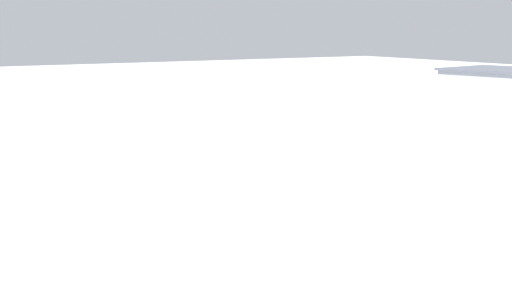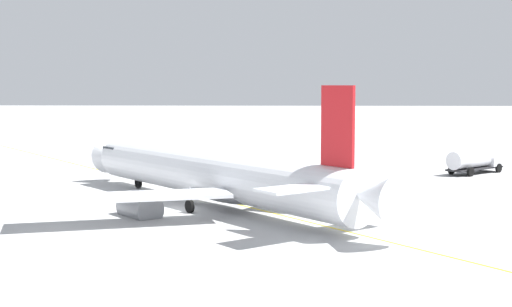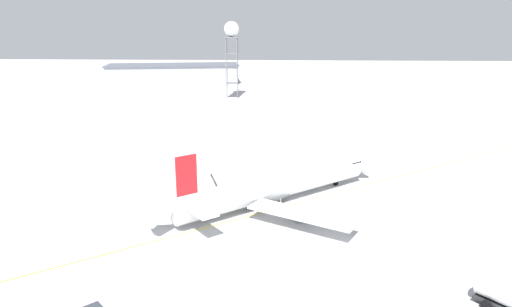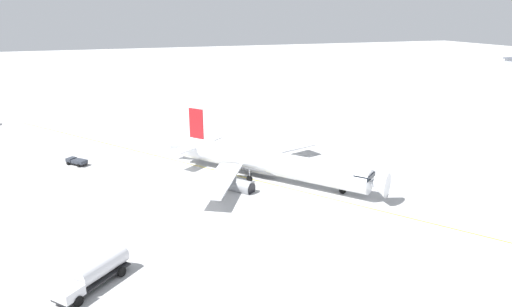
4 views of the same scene
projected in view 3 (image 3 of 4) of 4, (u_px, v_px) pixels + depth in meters
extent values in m
plane|color=#B2B2B2|center=(261.00, 196.00, 77.42)|extent=(600.00, 600.00, 0.00)
cylinder|color=white|center=(276.00, 186.00, 73.71)|extent=(25.99, 30.78, 4.11)
cone|color=white|center=(358.00, 165.00, 84.69)|extent=(4.92, 4.79, 3.91)
cone|color=white|center=(164.00, 212.00, 62.49)|extent=(5.23, 5.31, 3.49)
cube|color=black|center=(350.00, 162.00, 83.18)|extent=(4.23, 4.06, 0.70)
ellipsoid|color=gray|center=(267.00, 195.00, 72.99)|extent=(11.08, 12.48, 2.26)
cube|color=red|center=(186.00, 175.00, 63.31)|extent=(2.20, 2.64, 5.71)
cube|color=white|center=(176.00, 195.00, 67.27)|extent=(6.05, 5.59, 0.20)
cube|color=white|center=(200.00, 211.00, 61.59)|extent=(6.05, 5.59, 0.20)
cube|color=white|center=(226.00, 178.00, 79.74)|extent=(16.18, 8.46, 0.28)
cube|color=white|center=(302.00, 214.00, 64.37)|extent=(11.16, 15.68, 0.28)
cylinder|color=gray|center=(246.00, 186.00, 79.75)|extent=(4.26, 4.47, 2.40)
cylinder|color=black|center=(255.00, 184.00, 80.86)|extent=(1.68, 1.40, 2.04)
cylinder|color=gray|center=(304.00, 214.00, 68.03)|extent=(4.26, 4.47, 2.40)
cylinder|color=black|center=(313.00, 211.00, 69.14)|extent=(1.68, 1.40, 2.04)
cylinder|color=#9EA0A5|center=(336.00, 178.00, 81.95)|extent=(0.20, 0.20, 1.60)
cylinder|color=black|center=(336.00, 182.00, 82.17)|extent=(0.92, 1.04, 1.10)
cylinder|color=#9EA0A5|center=(254.00, 191.00, 75.78)|extent=(0.20, 0.20, 1.60)
cylinder|color=black|center=(254.00, 195.00, 76.00)|extent=(0.92, 1.04, 1.10)
cylinder|color=#9EA0A5|center=(281.00, 203.00, 70.41)|extent=(0.20, 0.20, 1.60)
cylinder|color=black|center=(281.00, 208.00, 70.63)|extent=(0.92, 1.04, 1.10)
cylinder|color=silver|center=(510.00, 296.00, 45.61)|extent=(6.09, 5.82, 2.12)
cylinder|color=black|center=(498.00, 296.00, 47.91)|extent=(1.00, 0.95, 1.10)
cylinder|color=black|center=(487.00, 305.00, 46.30)|extent=(1.00, 0.95, 1.10)
cylinder|color=slate|center=(227.00, 68.00, 178.84)|extent=(0.24, 0.24, 22.99)
cylinder|color=slate|center=(226.00, 69.00, 174.75)|extent=(0.24, 0.24, 22.99)
cylinder|color=slate|center=(237.00, 69.00, 174.55)|extent=(0.24, 0.24, 22.99)
cylinder|color=slate|center=(238.00, 68.00, 178.64)|extent=(0.24, 0.24, 22.99)
cube|color=slate|center=(232.00, 83.00, 178.26)|extent=(4.46, 4.46, 0.16)
cube|color=slate|center=(232.00, 68.00, 176.69)|extent=(4.46, 4.46, 0.16)
cube|color=slate|center=(232.00, 53.00, 175.13)|extent=(4.46, 4.46, 0.16)
cube|color=slate|center=(232.00, 37.00, 173.52)|extent=(5.06, 5.06, 0.30)
sphere|color=white|center=(231.00, 29.00, 172.70)|extent=(5.68, 5.68, 5.68)
cube|color=#999EA8|center=(173.00, 74.00, 223.89)|extent=(29.99, 64.50, 8.61)
cube|color=#4C515B|center=(173.00, 65.00, 222.65)|extent=(31.37, 65.88, 0.50)
cube|color=yellow|center=(300.00, 203.00, 74.36)|extent=(94.23, 127.84, 0.01)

